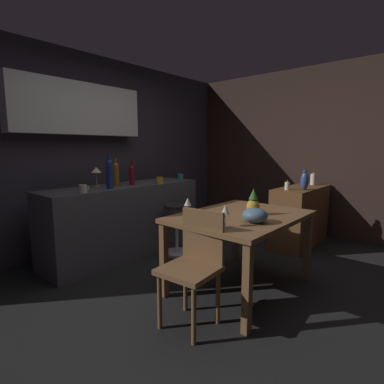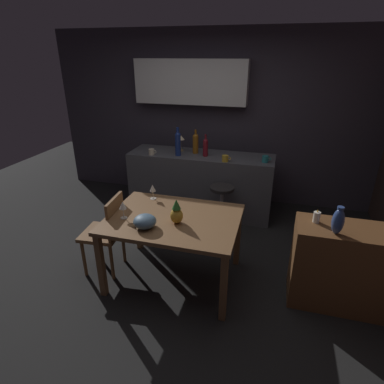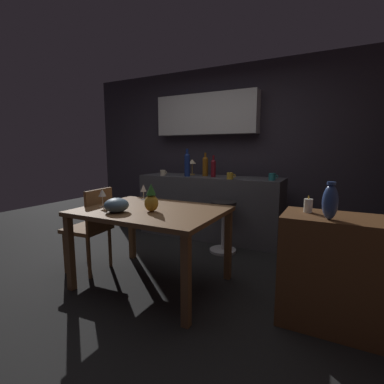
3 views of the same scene
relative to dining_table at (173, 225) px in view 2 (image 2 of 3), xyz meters
name	(u,v)px [view 2 (image 2 of 3)]	position (x,y,z in m)	size (l,w,h in m)	color
ground_plane	(170,264)	(-0.12, 0.21, -0.66)	(9.00, 9.00, 0.00)	black
wall_kitchen_back	(208,111)	(-0.19, 2.29, 0.75)	(5.20, 0.33, 2.60)	#38333D
dining_table	(173,225)	(0.00, 0.00, 0.00)	(1.31, 0.97, 0.74)	brown
kitchen_counter	(201,183)	(-0.13, 1.64, -0.21)	(2.10, 0.60, 0.90)	#4C4C51
sideboard_cabinet	(353,268)	(1.72, 0.08, -0.25)	(1.10, 0.44, 0.82)	brown
chair_near_window	(107,231)	(-0.74, -0.04, -0.16)	(0.43, 0.43, 0.89)	brown
bar_stool	(221,208)	(0.29, 1.12, -0.31)	(0.34, 0.34, 0.65)	#262323
wine_glass_left	(153,189)	(-0.36, 0.36, 0.20)	(0.07, 0.07, 0.17)	silver
wine_glass_right	(123,206)	(-0.47, -0.14, 0.22)	(0.07, 0.07, 0.18)	silver
pineapple_centerpiece	(177,213)	(0.07, -0.09, 0.19)	(0.12, 0.12, 0.25)	gold
fruit_bowl	(145,221)	(-0.19, -0.25, 0.14)	(0.22, 0.22, 0.13)	slate
wine_bottle_amber	(196,143)	(-0.22, 1.68, 0.40)	(0.08, 0.08, 0.34)	#8C5114
wine_bottle_ruby	(205,147)	(-0.05, 1.58, 0.38)	(0.07, 0.07, 0.31)	maroon
wine_bottle_cobalt	(178,143)	(-0.43, 1.51, 0.43)	(0.08, 0.08, 0.40)	navy
cup_mustard	(225,158)	(0.27, 1.41, 0.28)	(0.12, 0.09, 0.09)	gold
cup_teal	(265,159)	(0.79, 1.53, 0.29)	(0.12, 0.09, 0.09)	teal
cup_cream	(152,152)	(-0.81, 1.44, 0.28)	(0.12, 0.08, 0.08)	beige
counter_lamp	(181,139)	(-0.46, 1.73, 0.42)	(0.12, 0.12, 0.24)	#A58447
pillar_candle_short	(317,217)	(1.34, 0.13, 0.21)	(0.06, 0.06, 0.13)	white
vase_ceramic_blue	(338,221)	(1.49, -0.04, 0.28)	(0.10, 0.10, 0.26)	#334C8C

